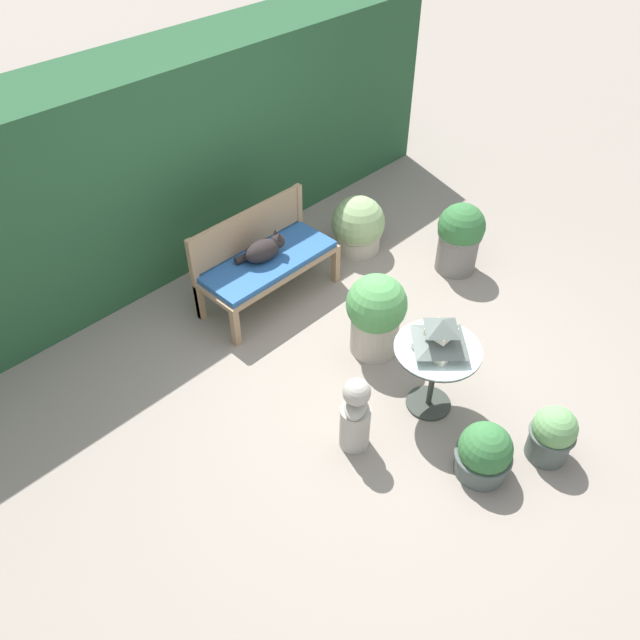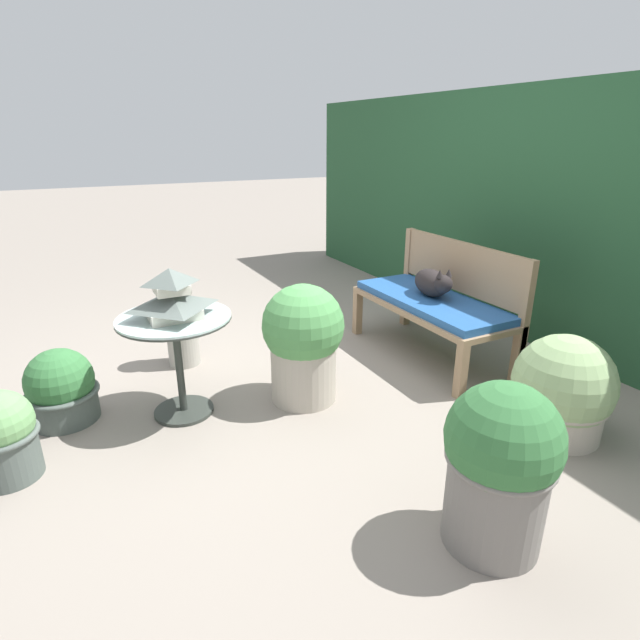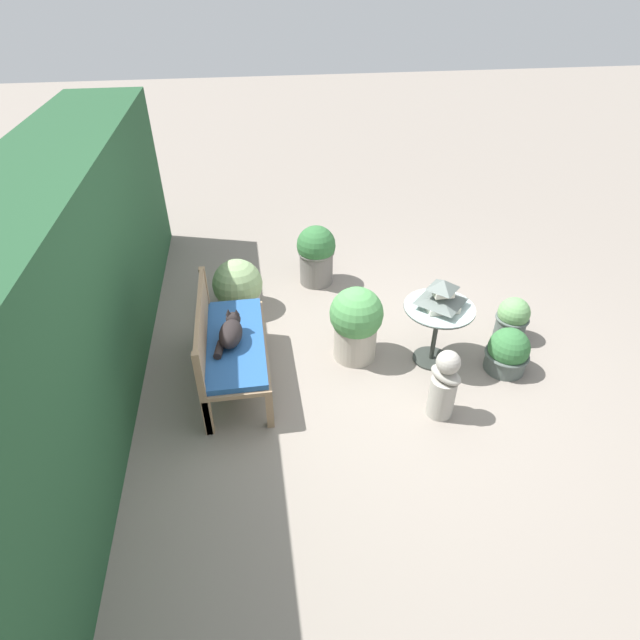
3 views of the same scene
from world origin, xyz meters
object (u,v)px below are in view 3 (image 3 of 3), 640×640
garden_bench (235,345)px  potted_plant_table_near (238,288)px  potted_plant_path_edge (356,322)px  potted_plant_table_far (316,254)px  cat (231,332)px  garden_bust (444,385)px  pagoda_birdhouse (441,296)px  potted_plant_bench_right (508,352)px  patio_table (438,319)px  potted_plant_hedge_corner (512,319)px

garden_bench → potted_plant_table_near: size_ratio=2.25×
potted_plant_path_edge → potted_plant_table_far: bearing=6.6°
cat → garden_bust: cat is taller
potted_plant_table_near → pagoda_birdhouse: bearing=-123.1°
garden_bench → pagoda_birdhouse: bearing=-90.3°
cat → garden_bust: bearing=-102.1°
cat → potted_plant_path_edge: size_ratio=0.60×
garden_bench → garden_bust: 1.81m
potted_plant_bench_right → potted_plant_path_edge: 1.43m
patio_table → garden_bust: bearing=166.3°
patio_table → potted_plant_bench_right: patio_table is taller
potted_plant_table_far → patio_table: bearing=-151.0°
cat → potted_plant_table_near: bearing=6.6°
garden_bench → potted_plant_path_edge: bearing=-81.6°
potted_plant_table_far → pagoda_birdhouse: bearing=-151.0°
cat → potted_plant_hedge_corner: (0.23, -2.76, -0.33)m
cat → patio_table: size_ratio=0.70×
garden_bench → potted_plant_table_far: size_ratio=1.82×
patio_table → potted_plant_table_near: (1.18, 1.80, -0.22)m
pagoda_birdhouse → garden_bust: 0.82m
garden_bench → cat: cat is taller
pagoda_birdhouse → potted_plant_path_edge: bearing=76.4°
garden_bench → potted_plant_table_far: bearing=-31.0°
cat → potted_plant_bench_right: 2.53m
patio_table → pagoda_birdhouse: (0.00, -0.00, 0.25)m
garden_bust → cat: bearing=37.2°
potted_plant_table_near → potted_plant_table_far: bearing=-65.4°
garden_bench → potted_plant_hedge_corner: (0.21, -2.73, -0.16)m
garden_bench → patio_table: size_ratio=2.03×
cat → potted_plant_path_edge: bearing=-71.1°
garden_bust → potted_plant_table_far: potted_plant_table_far is taller
garden_bench → cat: size_ratio=2.91×
potted_plant_bench_right → pagoda_birdhouse: bearing=69.5°
cat → potted_plant_hedge_corner: cat is taller
potted_plant_bench_right → potted_plant_path_edge: bearing=73.1°
garden_bench → potted_plant_table_near: (1.17, -0.03, -0.13)m
potted_plant_hedge_corner → potted_plant_path_edge: potted_plant_path_edge is taller
potted_plant_table_far → cat: bearing=148.8°
garden_bust → potted_plant_path_edge: size_ratio=0.89×
garden_bench → pagoda_birdhouse: (-0.01, -1.84, 0.34)m
cat → potted_plant_bench_right: cat is taller
garden_bust → potted_plant_path_edge: (0.86, 0.55, 0.08)m
potted_plant_table_far → potted_plant_table_near: potted_plant_table_far is taller
potted_plant_table_far → potted_plant_hedge_corner: size_ratio=1.55×
cat → potted_plant_path_edge: (0.19, -1.14, -0.16)m
pagoda_birdhouse → potted_plant_table_near: (1.18, 1.80, -0.47)m
potted_plant_table_far → garden_bench: bearing=149.0°
patio_table → potted_plant_hedge_corner: patio_table is taller
garden_bust → potted_plant_table_near: 2.48m
potted_plant_table_near → potted_plant_path_edge: 1.48m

